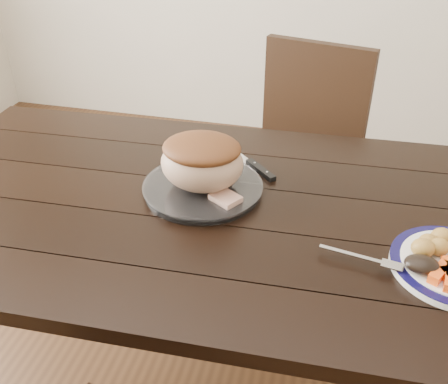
% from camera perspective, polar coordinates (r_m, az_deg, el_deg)
% --- Properties ---
extents(ground, '(4.00, 4.00, 0.00)m').
position_cam_1_polar(ground, '(1.81, -2.47, -21.01)').
color(ground, '#472B16').
rests_on(ground, ground).
extents(dining_table, '(1.63, 0.96, 0.75)m').
position_cam_1_polar(dining_table, '(1.33, -3.14, -4.24)').
color(dining_table, black).
rests_on(dining_table, ground).
extents(chair_far, '(0.51, 0.52, 0.93)m').
position_cam_1_polar(chair_far, '(1.99, 8.83, 4.39)').
color(chair_far, black).
rests_on(chair_far, ground).
extents(serving_platter, '(0.31, 0.31, 0.02)m').
position_cam_1_polar(serving_platter, '(1.31, -2.44, 0.36)').
color(serving_platter, white).
rests_on(serving_platter, dining_table).
extents(roasted_potatoes, '(0.09, 0.09, 0.04)m').
position_cam_1_polar(roasted_potatoes, '(1.16, 22.80, -5.44)').
color(roasted_potatoes, gold).
rests_on(roasted_potatoes, dinner_plate).
extents(dark_mushroom, '(0.07, 0.05, 0.03)m').
position_cam_1_polar(dark_mushroom, '(1.10, 21.67, -7.68)').
color(dark_mushroom, black).
rests_on(dark_mushroom, dinner_plate).
extents(fork, '(0.18, 0.05, 0.00)m').
position_cam_1_polar(fork, '(1.11, 16.01, -7.39)').
color(fork, silver).
rests_on(fork, dinner_plate).
extents(roast_joint, '(0.21, 0.18, 0.14)m').
position_cam_1_polar(roast_joint, '(1.27, -2.52, 3.31)').
color(roast_joint, tan).
rests_on(roast_joint, serving_platter).
extents(cut_slice, '(0.09, 0.08, 0.02)m').
position_cam_1_polar(cut_slice, '(1.24, 0.18, -0.77)').
color(cut_slice, tan).
rests_on(cut_slice, serving_platter).
extents(carving_knife, '(0.24, 0.24, 0.01)m').
position_cam_1_polar(carving_knife, '(1.43, 3.29, 3.18)').
color(carving_knife, silver).
rests_on(carving_knife, dining_table).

